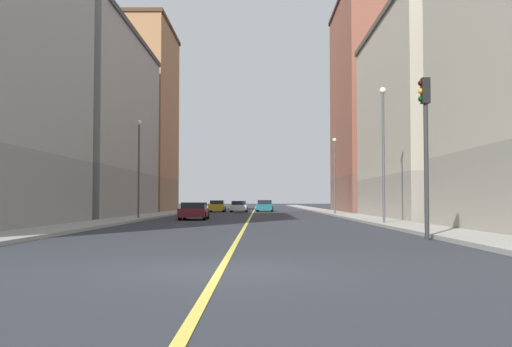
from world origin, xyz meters
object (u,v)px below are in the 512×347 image
Objects in this scene: building_right_distant at (133,119)px; street_lamp_left_near at (383,141)px; building_right_midblock at (84,124)px; car_white at (239,207)px; street_lamp_right_near at (139,158)px; street_lamp_left_far at (335,167)px; building_left_mid at (436,119)px; car_teal at (265,206)px; car_maroon at (194,211)px; car_yellow at (217,206)px; building_left_far at (379,105)px; traffic_light_left_near at (425,134)px.

building_right_distant reaches higher than street_lamp_left_near.
building_right_midblock is 23.27m from car_white.
street_lamp_right_near is 20.43m from street_lamp_left_far.
street_lamp_left_near reaches higher than street_lamp_left_far.
building_left_mid is 0.87× the size of building_right_midblock.
building_right_midblock reaches higher than car_white.
street_lamp_right_near is 31.50m from car_teal.
street_lamp_left_far reaches higher than car_maroon.
building_left_mid is at bearing 7.74° from car_maroon.
car_maroon is (0.30, -27.00, -0.03)m from car_yellow.
building_left_far is at bearing 30.54° from building_right_midblock.
building_left_mid reaches higher than street_lamp_left_far.
building_right_distant is 29.42m from street_lamp_right_near.
car_maroon is 26.17m from car_white.
street_lamp_left_far is (-6.31, -11.28, -7.55)m from building_left_far.
street_lamp_left_near is 1.84× the size of car_white.
building_right_distant is (-27.83, 3.06, -1.11)m from building_left_far.
building_left_far is at bearing 80.84° from traffic_light_left_near.
car_white is at bearing 56.31° from building_right_midblock.
car_teal is (-12.58, 5.06, -11.24)m from building_left_far.
car_teal is at bearing 45.77° from car_white.
street_lamp_left_near reaches higher than car_maroon.
car_white is (-15.53, 2.02, -11.27)m from building_left_far.
street_lamp_right_near is at bearing -130.80° from building_left_far.
building_right_midblock is 35.75m from traffic_light_left_near.
building_right_distant is at bearing 90.00° from building_right_midblock.
building_left_far is 31.96m from car_maroon.
street_lamp_right_near is at bearing -102.52° from car_white.
building_left_far is 5.41× the size of car_yellow.
building_left_far reaches higher than traffic_light_left_near.
building_left_mid is at bearing -58.65° from street_lamp_left_far.
building_left_far is 3.51× the size of street_lamp_right_near.
street_lamp_left_far is 17.56m from car_maroon.
building_right_midblock is 22.37m from street_lamp_left_far.
car_white is (-9.22, 35.23, -4.04)m from street_lamp_left_near.
traffic_light_left_near is 1.40× the size of car_white.
building_right_midblock reaches higher than car_teal.
building_right_midblock is 3.29× the size of street_lamp_left_far.
street_lamp_right_near is at bearing -53.45° from building_right_midblock.
building_right_midblock is at bearing 125.24° from traffic_light_left_near.
building_left_mid is at bearing -41.60° from building_right_distant.
building_left_far is 17.61m from car_teal.
building_left_far is 1.10× the size of building_right_distant.
car_yellow is at bearing 90.64° from car_maroon.
car_white is at bearing 123.28° from building_left_mid.
building_right_midblock is 27.46m from street_lamp_left_near.
building_right_midblock reaches higher than traffic_light_left_near.
street_lamp_right_near is at bearing 151.43° from street_lamp_left_near.
street_lamp_left_far is 1.57× the size of car_yellow.
building_left_far is at bearing -6.28° from building_right_distant.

